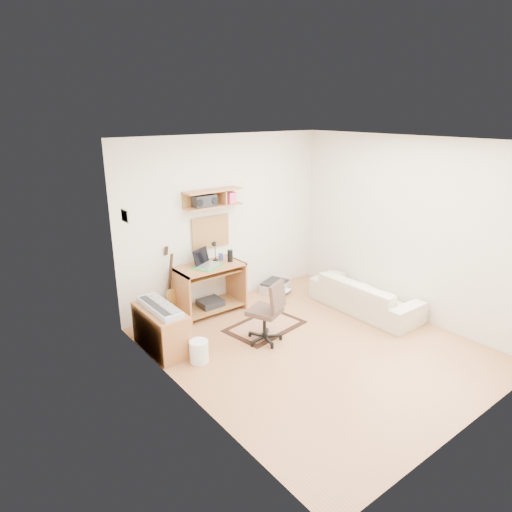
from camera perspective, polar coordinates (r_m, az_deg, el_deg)
floor at (r=5.97m, az=7.47°, el=-11.45°), size 3.60×4.00×0.01m
ceiling at (r=5.21m, az=8.68°, el=14.37°), size 3.60×4.00×0.01m
back_wall at (r=6.94m, az=-3.86°, el=4.55°), size 3.60×0.01×2.60m
left_wall at (r=4.41m, az=-8.70°, el=-3.80°), size 0.01×4.00×2.60m
right_wall at (r=6.82m, az=18.75°, el=3.36°), size 0.01×4.00×2.60m
wall_shelf at (r=6.59m, az=-5.48°, el=7.33°), size 0.90×0.25×0.26m
cork_board at (r=6.80m, az=-5.82°, el=3.06°), size 0.64×0.03×0.49m
wall_photo at (r=5.60m, az=-16.35°, el=4.93°), size 0.02×0.20×0.15m
desk at (r=6.74m, az=-5.90°, el=-4.20°), size 1.00×0.55×0.75m
laptop at (r=6.54m, az=-6.21°, el=-0.24°), size 0.45×0.45×0.26m
speaker at (r=6.72m, az=-3.32°, el=0.02°), size 0.08×0.08×0.18m
desk_lamp at (r=6.78m, az=-5.23°, el=0.71°), size 0.10×0.10×0.31m
pencil_cup at (r=6.81m, az=-4.49°, el=-0.10°), size 0.07×0.07×0.10m
boombox at (r=6.51m, az=-6.57°, el=6.98°), size 0.34×0.15×0.17m
rug at (r=6.42m, az=1.15°, el=-8.92°), size 1.15×0.86×0.01m
task_chair at (r=5.86m, az=1.10°, el=-7.05°), size 0.58×0.58×0.87m
cabinet at (r=5.88m, az=-11.97°, el=-9.13°), size 0.40×0.90×0.55m
music_keyboard at (r=5.74m, az=-12.17°, el=-6.38°), size 0.26×0.82×0.07m
guitar at (r=6.54m, az=-10.66°, el=-3.53°), size 0.33×0.26×1.09m
waste_basket at (r=5.59m, az=-7.27°, el=-11.96°), size 0.30×0.30×0.28m
printer at (r=7.57m, az=2.41°, el=-3.92°), size 0.55×0.50×0.17m
sofa at (r=6.97m, az=13.74°, el=-4.24°), size 0.50×1.72×0.67m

